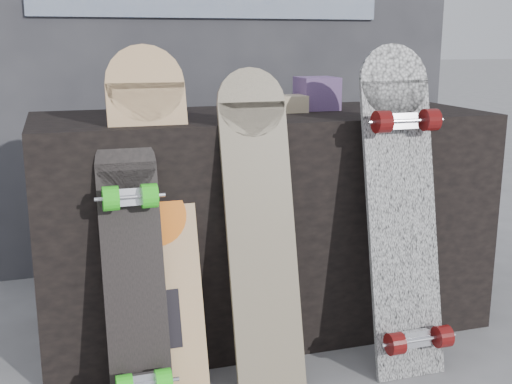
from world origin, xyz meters
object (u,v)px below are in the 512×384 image
object	(u,v)px
longboard_celtic	(260,220)
longboard_geisha	(155,211)
longboard_cascadia	(403,206)
vendor_table	(263,221)
skateboard_dark	(134,273)

from	to	relation	value
longboard_celtic	longboard_geisha	bearing A→B (deg)	165.17
longboard_geisha	longboard_celtic	world-z (taller)	longboard_geisha
longboard_geisha	longboard_cascadia	world-z (taller)	longboard_cascadia
vendor_table	skateboard_dark	world-z (taller)	vendor_table
longboard_celtic	longboard_cascadia	world-z (taller)	longboard_cascadia
vendor_table	longboard_geisha	bearing A→B (deg)	-145.90
vendor_table	longboard_celtic	xyz separation A→B (m)	(-0.13, -0.38, 0.12)
vendor_table	skateboard_dark	bearing A→B (deg)	-141.97
longboard_cascadia	skateboard_dark	xyz separation A→B (m)	(-0.85, 0.02, -0.14)
longboard_geisha	skateboard_dark	size ratio (longest dim) A/B	1.32
vendor_table	skateboard_dark	distance (m)	0.66
vendor_table	longboard_geisha	size ratio (longest dim) A/B	1.53
longboard_celtic	skateboard_dark	xyz separation A→B (m)	(-0.39, -0.03, -0.12)
longboard_cascadia	vendor_table	bearing A→B (deg)	127.11
longboard_geisha	longboard_cascadia	distance (m)	0.78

